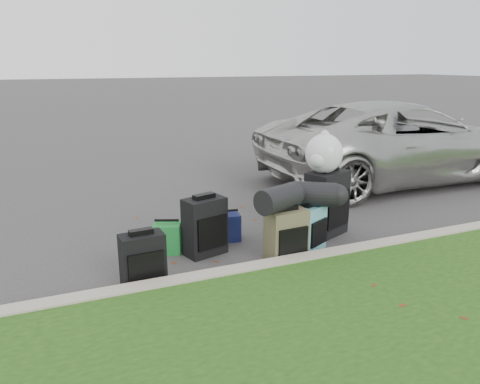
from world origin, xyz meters
name	(u,v)px	position (x,y,z in m)	size (l,w,h in m)	color
ground	(254,238)	(0.00, 0.00, 0.00)	(120.00, 120.00, 0.00)	#383535
curb	(294,264)	(0.00, -1.00, 0.07)	(120.00, 0.18, 0.15)	#9E937F
suv	(400,141)	(3.64, 1.67, 0.71)	(2.36, 5.12, 1.42)	#B7B7B2
suitcase_small_black	(143,260)	(-1.49, -0.70, 0.26)	(0.41, 0.23, 0.52)	black
suitcase_large_black_left	(205,226)	(-0.70, -0.21, 0.32)	(0.45, 0.27, 0.65)	black
suitcase_olive	(286,236)	(0.04, -0.74, 0.29)	(0.42, 0.26, 0.58)	#44412B
suitcase_teal	(310,228)	(0.44, -0.57, 0.26)	(0.37, 0.22, 0.53)	teal
suitcase_large_black_right	(326,203)	(0.89, -0.20, 0.40)	(0.53, 0.32, 0.80)	black
tote_green	(167,238)	(-1.07, 0.00, 0.17)	(0.30, 0.24, 0.34)	#1A772E
tote_navy	(227,227)	(-0.32, 0.09, 0.16)	(0.31, 0.24, 0.33)	#161D4D
duffel_left	(279,199)	(-0.05, -0.72, 0.71)	(0.27, 0.27, 0.50)	black
duffel_right	(315,194)	(0.48, -0.57, 0.66)	(0.27, 0.27, 0.48)	black
trash_bag	(324,154)	(0.82, -0.20, 1.03)	(0.46, 0.46, 0.46)	silver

